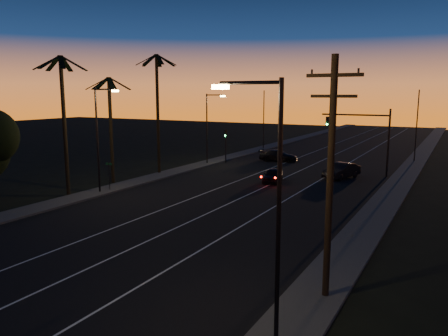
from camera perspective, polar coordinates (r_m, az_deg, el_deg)
The scene contains 21 objects.
road at distance 41.33m, azimuth 5.17°, elevation -2.21°, with size 20.00×170.00×0.01m, color black.
sidewalk_left at distance 46.84m, azimuth -7.47°, elevation -0.76°, with size 2.40×170.00×0.16m, color #323230.
sidewalk_right at distance 38.36m, azimuth 20.71°, elevation -3.63°, with size 2.40×170.00×0.16m, color #323230.
lane_stripe_left at distance 42.59m, azimuth 1.47°, elevation -1.81°, with size 0.12×160.00×0.01m, color silver.
lane_stripe_mid at distance 41.14m, azimuth 5.81°, elevation -2.26°, with size 0.12×160.00×0.01m, color silver.
lane_stripe_right at distance 39.94m, azimuth 10.44°, elevation -2.74°, with size 0.12×160.00×0.01m, color silver.
palm_near at distance 38.18m, azimuth -20.22°, elevation 6.95°, with size 4.25×4.16×11.53m.
palm_mid at distance 42.81m, azimuth -14.62°, elevation 6.37°, with size 4.25×4.16×10.03m.
palm_far at distance 46.69m, azimuth -8.68°, elevation 8.48°, with size 4.25×4.16×12.53m.
streetlight_left_near at distance 38.27m, azimuth -15.93°, elevation 4.55°, with size 2.55×0.26×9.00m.
streetlight_left_far at distance 52.58m, azimuth -1.96°, elevation 5.93°, with size 2.55×0.26×8.50m.
streetlight_right_near at distance 14.53m, azimuth 6.12°, elevation -2.98°, with size 2.55×0.26×9.00m.
street_sign at distance 39.52m, azimuth -14.77°, elevation -0.61°, with size 0.70×0.06×2.60m.
utility_pole at distance 17.97m, azimuth 13.72°, elevation -0.78°, with size 2.20×0.28×10.00m.
signal_mast at distance 48.09m, azimuth 17.98°, elevation 4.78°, with size 7.10×0.41×7.00m.
signal_post at distance 53.90m, azimuth 0.22°, elevation 3.71°, with size 0.28×0.37×4.20m.
far_pole_left at distance 67.88m, azimuth 5.20°, elevation 6.26°, with size 0.14×0.14×9.00m, color black.
far_pole_right at distance 59.45m, azimuth 23.86°, elevation 5.00°, with size 0.14×0.14×9.00m, color black.
lead_car at distance 42.72m, azimuth 6.40°, elevation -0.93°, with size 2.35×4.54×1.32m.
right_car at distance 45.89m, azimuth 15.11°, elevation -0.33°, with size 3.07×4.97×1.55m.
cross_car at distance 55.97m, azimuth 7.11°, elevation 1.62°, with size 5.16×2.80×1.42m.
Camera 1 is at (16.13, -7.10, 8.49)m, focal length 35.00 mm.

